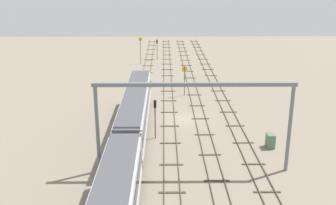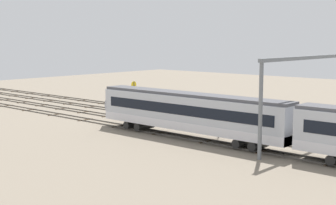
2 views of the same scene
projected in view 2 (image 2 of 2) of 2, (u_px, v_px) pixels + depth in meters
The scene contains 9 objects.
ground_plane at pixel (194, 126), 59.42m from camera, with size 156.84×156.84×0.00m, color gray.
track_near_foreground at pixel (224, 119), 64.08m from camera, with size 140.84×2.40×0.16m.
track_second_near at pixel (204, 123), 60.97m from camera, with size 140.84×2.40×0.16m.
track_middle at pixel (183, 128), 57.86m from camera, with size 140.84×2.40×0.16m.
track_with_train at pixel (160, 133), 54.75m from camera, with size 140.84×2.40×0.16m.
overhead_gantry at pixel (308, 78), 48.79m from camera, with size 0.40×18.96×8.98m.
speed_sign_far_trackside at pixel (134, 93), 66.69m from camera, with size 0.14×0.94×4.85m.
signal_light_trackside_approach at pixel (219, 110), 51.88m from camera, with size 0.31×0.32×4.71m.
relay_cabinet at pixel (298, 119), 59.91m from camera, with size 1.20×0.85×1.58m.
Camera 2 is at (-36.56, 45.82, 10.70)m, focal length 51.36 mm.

